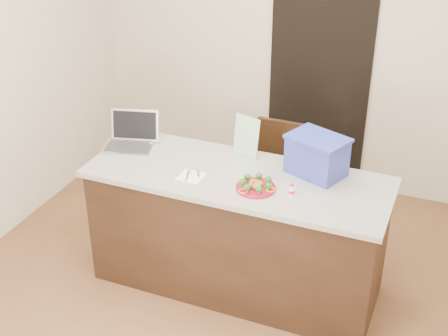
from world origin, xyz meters
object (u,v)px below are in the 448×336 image
at_px(napkin, 191,176).
at_px(chair, 277,172).
at_px(laptop, 131,136).
at_px(island, 237,231).
at_px(yogurt_bottle, 292,191).
at_px(plate, 256,188).
at_px(blue_box, 317,155).

xyz_separation_m(napkin, chair, (0.31, 0.94, -0.39)).
bearing_deg(chair, laptop, -142.91).
xyz_separation_m(napkin, laptop, (-0.61, 0.27, 0.06)).
distance_m(island, yogurt_bottle, 0.65).
distance_m(island, napkin, 0.56).
bearing_deg(plate, yogurt_bottle, 3.77).
xyz_separation_m(laptop, blue_box, (1.36, 0.09, 0.07)).
height_order(island, plate, plate).
bearing_deg(laptop, napkin, -39.19).
height_order(yogurt_bottle, chair, yogurt_bottle).
height_order(island, chair, chair).
height_order(island, laptop, laptop).
bearing_deg(chair, yogurt_bottle, -66.67).
bearing_deg(laptop, blue_box, -11.51).
distance_m(laptop, blue_box, 1.37).
distance_m(yogurt_bottle, chair, 1.07).
relative_size(plate, chair, 0.28).
distance_m(napkin, blue_box, 0.85).
bearing_deg(plate, island, 143.23).
bearing_deg(chair, blue_box, -51.62).
height_order(yogurt_bottle, laptop, laptop).
height_order(napkin, laptop, laptop).
distance_m(plate, napkin, 0.45).
xyz_separation_m(blue_box, chair, (-0.45, 0.58, -0.52)).
bearing_deg(napkin, plate, 1.84).
distance_m(plate, blue_box, 0.48).
height_order(napkin, yogurt_bottle, yogurt_bottle).
xyz_separation_m(yogurt_bottle, chair, (-0.38, 0.91, -0.42)).
bearing_deg(yogurt_bottle, island, 164.22).
height_order(yogurt_bottle, blue_box, blue_box).
bearing_deg(plate, napkin, -178.16).
bearing_deg(blue_box, napkin, -133.01).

